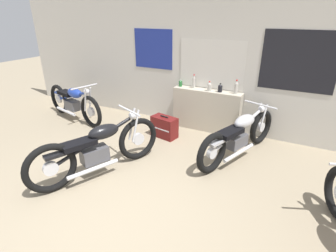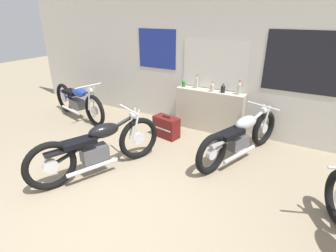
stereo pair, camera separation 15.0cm
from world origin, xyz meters
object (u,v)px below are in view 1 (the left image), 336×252
Objects in this scene: bottle_center at (209,87)px; bottle_rightmost at (236,88)px; motorcycle_black at (98,148)px; bottle_left_center at (194,82)px; motorcycle_blue at (73,102)px; motorcycle_silver at (239,135)px; hard_case_darkred at (164,127)px; bottle_leftmost at (180,83)px; bottle_right_center at (220,88)px.

bottle_center is 0.54m from bottle_rightmost.
motorcycle_black is at bearing -121.59° from bottle_rightmost.
bottle_left_center is 0.14× the size of motorcycle_blue.
motorcycle_silver is (1.83, 1.56, -0.03)m from motorcycle_black.
motorcycle_silver is (0.33, -0.87, -0.61)m from bottle_rightmost.
bottle_rightmost is at bearing 32.30° from hard_case_darkred.
bottle_leftmost reaches higher than motorcycle_blue.
bottle_leftmost is 0.08× the size of motorcycle_blue.
bottle_rightmost is at bearing -1.40° from bottle_left_center.
bottle_leftmost is 0.31m from bottle_left_center.
motorcycle_blue is (-2.36, -0.91, -0.53)m from bottle_leftmost.
motorcycle_blue is (-3.58, -0.91, -0.58)m from bottle_rightmost.
bottle_left_center reaches higher than bottle_right_center.
motorcycle_blue is (-2.09, 1.52, -0.01)m from motorcycle_black.
bottle_rightmost reaches higher than bottle_center.
motorcycle_black is at bearing -99.55° from hard_case_darkred.
bottle_leftmost is at bearing 150.56° from motorcycle_silver.
hard_case_darkred is at bearing -133.65° from bottle_center.
motorcycle_black is 2.58m from motorcycle_blue.
bottle_rightmost is at bearing 3.93° from bottle_right_center.
bottle_right_center is 0.32m from bottle_rightmost.
bottle_left_center is 0.51× the size of hard_case_darkred.
bottle_left_center is at bearing 175.77° from bottle_right_center.
bottle_right_center is at bearing 63.96° from motorcycle_black.
motorcycle_blue is at bearing -158.84° from bottle_leftmost.
motorcycle_black is at bearing -111.97° from bottle_center.
bottle_left_center is 0.14× the size of motorcycle_silver.
motorcycle_blue is 3.66× the size of hard_case_darkred.
bottle_leftmost is 0.89× the size of bottle_right_center.
hard_case_darkred is (-0.30, -0.79, -0.81)m from bottle_left_center.
bottle_left_center is at bearing 144.41° from motorcycle_silver.
bottle_center is at bearing -11.88° from bottle_left_center.
bottle_rightmost is 0.13× the size of motorcycle_blue.
motorcycle_silver is (0.65, -0.85, -0.56)m from bottle_right_center.
bottle_leftmost is 0.69m from bottle_center.
bottle_left_center is 0.60m from bottle_right_center.
bottle_rightmost is (0.91, -0.02, -0.00)m from bottle_left_center.
bottle_right_center is (0.60, -0.04, -0.05)m from bottle_left_center.
motorcycle_black is 1.70m from hard_case_darkred.
motorcycle_black is (-0.58, -2.45, -0.58)m from bottle_left_center.
bottle_left_center is 1.65m from motorcycle_silver.
bottle_rightmost is 0.13× the size of motorcycle_silver.
bottle_right_center is at bearing -1.78° from bottle_leftmost.
bottle_center is at bearing 46.35° from hard_case_darkred.
bottle_leftmost reaches higher than motorcycle_silver.
bottle_center is 0.10× the size of motorcycle_silver.
motorcycle_black is 0.99× the size of motorcycle_silver.
bottle_center reaches higher than motorcycle_silver.
motorcycle_silver reaches higher than hard_case_darkred.
bottle_rightmost is 2.91m from motorcycle_black.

